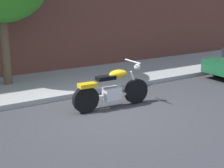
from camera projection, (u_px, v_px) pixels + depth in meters
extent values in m
plane|color=#38383D|center=(108.00, 112.00, 7.96)|extent=(60.00, 60.00, 0.00)
cube|color=#9B9B9B|center=(57.00, 83.00, 10.44)|extent=(22.95, 3.12, 0.14)
cylinder|color=black|center=(136.00, 91.00, 8.59)|extent=(0.67, 0.17, 0.67)
cylinder|color=black|center=(86.00, 100.00, 7.87)|extent=(0.67, 0.17, 0.67)
cube|color=silver|center=(112.00, 93.00, 8.22)|extent=(0.45, 0.30, 0.32)
cube|color=silver|center=(112.00, 96.00, 8.24)|extent=(1.34, 0.14, 0.06)
ellipsoid|color=yellow|center=(118.00, 74.00, 8.18)|extent=(0.53, 0.28, 0.22)
cube|color=black|center=(106.00, 78.00, 8.02)|extent=(0.49, 0.26, 0.10)
cube|color=yellow|center=(87.00, 85.00, 7.81)|extent=(0.45, 0.26, 0.10)
cylinder|color=silver|center=(134.00, 81.00, 8.49)|extent=(0.27, 0.06, 0.58)
cylinder|color=silver|center=(133.00, 61.00, 8.33)|extent=(0.07, 0.70, 0.04)
sphere|color=silver|center=(137.00, 67.00, 8.44)|extent=(0.17, 0.17, 0.17)
cylinder|color=silver|center=(100.00, 97.00, 8.26)|extent=(0.80, 0.12, 0.09)
cylinder|color=black|center=(218.00, 68.00, 11.59)|extent=(0.65, 0.25, 0.64)
cylinder|color=brown|center=(5.00, 45.00, 9.79)|extent=(0.26, 0.26, 2.70)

